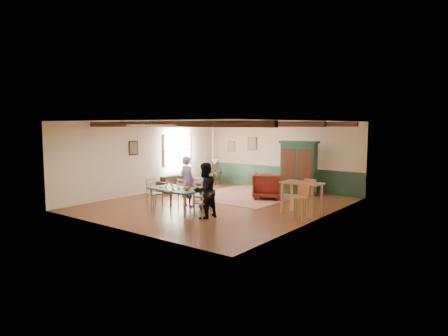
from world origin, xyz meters
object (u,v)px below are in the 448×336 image
Objects in this scene: dining_table at (177,200)px; dining_chair_far_right at (202,196)px; cat at (186,188)px; table_lamp at (215,166)px; person_child at (204,195)px; bar_stool_left at (307,198)px; person_man at (187,181)px; person_woman at (205,191)px; armoire at (299,168)px; dining_chair_end_right at (202,202)px; bar_stool_right at (300,202)px; dining_chair_far_left at (186,193)px; counter_table at (301,199)px; sofa at (181,183)px; armchair at (267,186)px; end_table at (215,178)px; dining_chair_end_left at (155,193)px.

dining_table is 1.89× the size of dining_chair_far_right.
cat is 5.99m from table_lamp.
bar_stool_left reaches higher than person_child.
dining_table is 0.69m from cat.
person_man reaches higher than table_lamp.
person_woman is 0.78× the size of armoire.
table_lamp is at bearing -138.97° from dining_chair_end_right.
dining_chair_far_left is at bearing -167.36° from bar_stool_right.
table_lamp reaches higher than dining_chair_end_right.
counter_table is at bearing -156.39° from person_man.
dining_table is 3.27× the size of table_lamp.
person_woman is at bearing -144.62° from bar_stool_right.
bar_stool_right is at bearing -103.72° from sofa.
bar_stool_right is (0.32, -0.71, 0.04)m from counter_table.
armchair reaches higher than dining_chair_far_right.
dining_chair_far_left is at bearing -113.57° from person_woman.
person_child is 2.79× the size of cat.
dining_chair_end_right is at bearing 155.08° from dining_chair_far_left.
dining_chair_far_right is at bearing 100.37° from cat.
armchair is 0.95× the size of bar_stool_left.
table_lamp is (-3.02, 4.28, 0.35)m from person_child.
cat is 6.01m from end_table.
end_table is (-3.66, 5.10, -0.16)m from dining_chair_end_right.
armchair is 3.78m from sofa.
person_woman is 3.00× the size of table_lamp.
dining_chair_end_left is 0.89× the size of armchair.
person_man is 0.83m from person_child.
cat is (-0.57, -0.04, 0.34)m from dining_chair_end_right.
dining_table is 1.69× the size of armchair.
armoire is at bearing -0.34° from end_table.
person_woman is 1.52× the size of bar_stool_right.
person_child reaches higher than dining_chair_far_left.
person_man is at bearing 111.20° from dining_table.
sofa is 1.86× the size of bar_stool_left.
dining_table is 5.62m from end_table.
dining_chair_end_right is 0.89× the size of armchair.
person_child is 2.85m from armchair.
dining_chair_end_right is (1.39, -0.81, 0.00)m from dining_chair_far_left.
dining_chair_far_right is at bearing 51.26° from armchair.
sofa is (-3.20, 2.32, -0.19)m from person_child.
table_lamp reaches higher than bar_stool_left.
dining_chair_end_right is (0.64, -0.74, 0.00)m from dining_chair_far_right.
dining_table is 1.25m from person_woman.
cat reaches higher than sofa.
dining_table is 1.66× the size of bar_stool_right.
armoire is 3.68m from bar_stool_left.
bar_stool_left is at bearing -65.96° from armoire.
dining_chair_far_right is 1.00× the size of dining_chair_end_right.
armchair reaches higher than dining_table.
person_man is at bearing -161.76° from counter_table.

